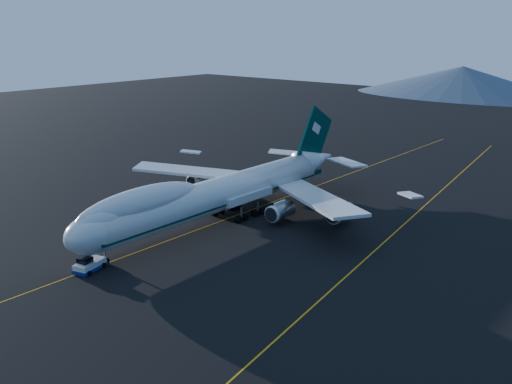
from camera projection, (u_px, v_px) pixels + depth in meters
The scene contains 5 objects.
ground at pixel (219, 222), 110.98m from camera, with size 500.00×500.00×0.00m, color black.
taxiway_line_main at pixel (219, 222), 110.97m from camera, with size 0.25×220.00×0.01m, color orange.
taxiway_line_side at pixel (383, 244), 99.87m from camera, with size 0.25×200.00×0.01m, color orange.
boeing_747 at pixel (219, 193), 109.37m from camera, with size 59.62×72.43×19.37m.
pushback_tug at pixel (90, 266), 88.92m from camera, with size 4.01×5.75×2.29m.
Camera 1 is at (72.80, -75.81, 36.81)m, focal length 40.00 mm.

